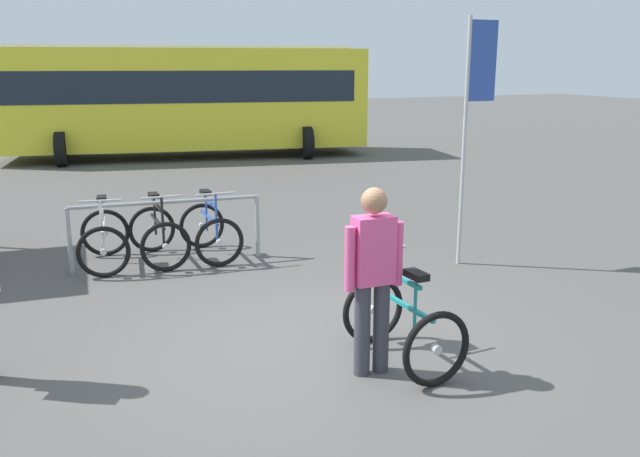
% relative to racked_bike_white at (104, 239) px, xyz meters
% --- Properties ---
extents(ground_plane, '(80.00, 80.00, 0.00)m').
position_rel_racked_bike_white_xyz_m(ground_plane, '(1.55, -3.49, -0.37)').
color(ground_plane, '#514F4C').
extents(bike_rack_rail, '(2.50, 0.28, 0.88)m').
position_rel_racked_bike_white_xyz_m(bike_rack_rail, '(0.79, -0.25, 0.27)').
color(bike_rack_rail, '#99999E').
rests_on(bike_rack_rail, ground).
extents(racked_bike_white, '(0.80, 1.17, 0.97)m').
position_rel_racked_bike_white_xyz_m(racked_bike_white, '(0.00, 0.00, 0.00)').
color(racked_bike_white, black).
rests_on(racked_bike_white, ground).
extents(racked_bike_black, '(0.66, 1.08, 0.97)m').
position_rel_racked_bike_white_xyz_m(racked_bike_black, '(0.70, -0.06, 0.00)').
color(racked_bike_black, black).
rests_on(racked_bike_black, ground).
extents(racked_bike_blue, '(0.68, 1.10, 0.97)m').
position_rel_racked_bike_white_xyz_m(racked_bike_blue, '(1.39, -0.13, 0.00)').
color(racked_bike_blue, black).
rests_on(racked_bike_blue, ground).
extents(featured_bicycle, '(0.71, 1.22, 1.09)m').
position_rel_racked_bike_white_xyz_m(featured_bicycle, '(2.10, -4.01, 0.12)').
color(featured_bicycle, black).
rests_on(featured_bicycle, ground).
extents(person_with_featured_bike, '(0.53, 0.22, 1.64)m').
position_rel_racked_bike_white_xyz_m(person_with_featured_bike, '(1.76, -4.21, 0.54)').
color(person_with_featured_bike, '#383842').
rests_on(person_with_featured_bike, ground).
extents(bus_distant, '(10.29, 4.59, 3.08)m').
position_rel_racked_bike_white_xyz_m(bus_distant, '(3.39, 10.21, 1.37)').
color(bus_distant, yellow).
rests_on(bus_distant, ground).
extents(banner_flag, '(0.45, 0.05, 3.20)m').
position_rel_racked_bike_white_xyz_m(banner_flag, '(4.50, -1.77, 1.86)').
color(banner_flag, '#B2B2B7').
rests_on(banner_flag, ground).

